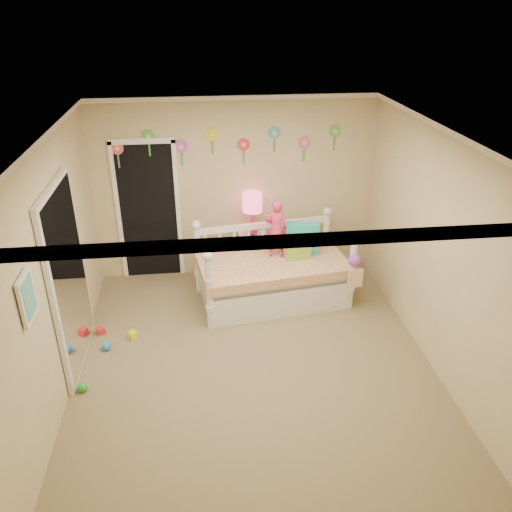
{
  "coord_description": "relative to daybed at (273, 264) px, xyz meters",
  "views": [
    {
      "loc": [
        -0.53,
        -4.68,
        3.75
      ],
      "look_at": [
        0.1,
        0.6,
        1.05
      ],
      "focal_mm": 35.93,
      "sensor_mm": 36.0,
      "label": 1
    }
  ],
  "objects": [
    {
      "name": "flower_decals",
      "position": [
        -0.5,
        0.9,
        1.4
      ],
      "size": [
        3.4,
        0.02,
        0.5
      ],
      "primitive_type": null,
      "color": "#B2668C",
      "rests_on": "back_wall"
    },
    {
      "name": "ceiling",
      "position": [
        -0.41,
        -1.33,
        2.06
      ],
      "size": [
        4.0,
        4.5,
        0.01
      ],
      "primitive_type": "cube",
      "color": "white",
      "rests_on": "floor"
    },
    {
      "name": "pillow_turquoise",
      "position": [
        0.43,
        0.16,
        0.28
      ],
      "size": [
        0.45,
        0.22,
        0.44
      ],
      "primitive_type": "cube",
      "rotation": [
        0.0,
        0.0,
        -0.16
      ],
      "color": "#23B2A9",
      "rests_on": "daybed"
    },
    {
      "name": "floor",
      "position": [
        -0.41,
        -1.33,
        -0.54
      ],
      "size": [
        4.0,
        4.5,
        0.01
      ],
      "primitive_type": "cube",
      "color": "#7F684C",
      "rests_on": "ground"
    },
    {
      "name": "wall_picture",
      "position": [
        -2.38,
        -2.23,
        1.01
      ],
      "size": [
        0.05,
        0.34,
        0.42
      ],
      "primitive_type": "cube",
      "color": "white",
      "rests_on": "left_wall"
    },
    {
      "name": "closet_doorway",
      "position": [
        -1.66,
        0.9,
        0.49
      ],
      "size": [
        0.9,
        0.04,
        2.07
      ],
      "primitive_type": "cube",
      "color": "black",
      "rests_on": "back_wall"
    },
    {
      "name": "nightstand",
      "position": [
        -0.19,
        0.72,
        -0.21
      ],
      "size": [
        0.41,
        0.32,
        0.66
      ],
      "primitive_type": "cube",
      "rotation": [
        0.0,
        0.0,
        -0.05
      ],
      "color": "white",
      "rests_on": "floor"
    },
    {
      "name": "back_wall",
      "position": [
        -0.41,
        0.92,
        0.76
      ],
      "size": [
        4.0,
        0.01,
        2.6
      ],
      "primitive_type": "cube",
      "color": "tan",
      "rests_on": "floor"
    },
    {
      "name": "mirror_closet",
      "position": [
        -2.37,
        -1.03,
        0.51
      ],
      "size": [
        0.07,
        1.3,
        2.1
      ],
      "primitive_type": "cube",
      "color": "white",
      "rests_on": "left_wall"
    },
    {
      "name": "daybed",
      "position": [
        0.0,
        0.0,
        0.0
      ],
      "size": [
        2.12,
        1.33,
        1.08
      ],
      "primitive_type": null,
      "rotation": [
        0.0,
        0.0,
        0.14
      ],
      "color": "white",
      "rests_on": "floor"
    },
    {
      "name": "pillow_lime",
      "position": [
        0.34,
        0.0,
        0.22
      ],
      "size": [
        0.36,
        0.19,
        0.33
      ],
      "primitive_type": "cube",
      "rotation": [
        0.0,
        0.0,
        0.2
      ],
      "color": "#94C23B",
      "rests_on": "daybed"
    },
    {
      "name": "table_lamp",
      "position": [
        -0.19,
        0.72,
        0.54
      ],
      "size": [
        0.29,
        0.29,
        0.63
      ],
      "color": "#E01D75",
      "rests_on": "nightstand"
    },
    {
      "name": "child",
      "position": [
        0.06,
        0.12,
        0.46
      ],
      "size": [
        0.31,
        0.22,
        0.8
      ],
      "primitive_type": "imported",
      "rotation": [
        0.0,
        0.0,
        3.05
      ],
      "color": "#EE366D",
      "rests_on": "daybed"
    },
    {
      "name": "right_wall",
      "position": [
        1.59,
        -1.33,
        0.76
      ],
      "size": [
        0.01,
        4.5,
        2.6
      ],
      "primitive_type": "cube",
      "color": "tan",
      "rests_on": "floor"
    },
    {
      "name": "toy_scatter",
      "position": [
        -2.16,
        -1.17,
        -0.49
      ],
      "size": [
        1.1,
        1.46,
        0.11
      ],
      "primitive_type": null,
      "rotation": [
        0.0,
        0.0,
        0.25
      ],
      "color": "#996666",
      "rests_on": "floor"
    },
    {
      "name": "left_wall",
      "position": [
        -2.41,
        -1.33,
        0.76
      ],
      "size": [
        0.01,
        4.5,
        2.6
      ],
      "primitive_type": "cube",
      "color": "tan",
      "rests_on": "floor"
    },
    {
      "name": "crown_molding",
      "position": [
        -0.41,
        -1.33,
        2.03
      ],
      "size": [
        4.0,
        4.5,
        0.06
      ],
      "primitive_type": null,
      "color": "white",
      "rests_on": "ceiling"
    },
    {
      "name": "hanging_bag",
      "position": [
        0.95,
        -0.55,
        0.12
      ],
      "size": [
        0.2,
        0.16,
        0.36
      ],
      "primitive_type": null,
      "color": "beige",
      "rests_on": "daybed"
    }
  ]
}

